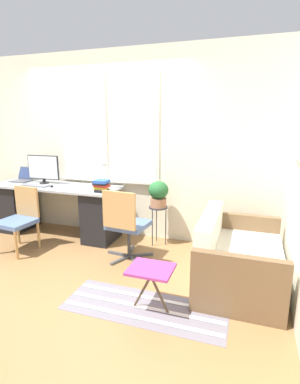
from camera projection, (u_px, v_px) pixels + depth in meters
name	position (u px, v px, depth m)	size (l,w,h in m)	color
ground_plane	(88.00, 247.00, 4.16)	(14.00, 14.00, 0.00)	olive
wall_back_with_window	(107.00, 145.00, 4.49)	(9.00, 0.12, 2.70)	beige
desk	(57.00, 208.00, 4.57)	(1.98, 0.63, 0.77)	#9EA3A8
laptop	(23.00, 178.00, 4.80)	(0.30, 0.30, 0.21)	#4C4C51
monitor	(43.00, 168.00, 4.58)	(0.54, 0.14, 0.43)	black
keyboard	(35.00, 185.00, 4.44)	(0.44, 0.13, 0.02)	slate
mouse	(52.00, 186.00, 4.36)	(0.04, 0.06, 0.03)	black
desk_lamp	(104.00, 168.00, 4.23)	(0.15, 0.15, 0.40)	white
book_stack	(101.00, 186.00, 4.06)	(0.23, 0.18, 0.16)	black
desk_chair_wooden	(19.00, 218.00, 4.00)	(0.47, 0.48, 0.85)	#B2844C
office_chair_swivel	(126.00, 223.00, 3.68)	(0.59, 0.60, 0.92)	#47474C
couch_loveseat	(236.00, 260.00, 3.19)	(0.83, 1.30, 0.76)	silver
plant_stand	(158.00, 211.00, 4.17)	(0.26, 0.26, 0.55)	#333338
potted_plant	(158.00, 193.00, 4.11)	(0.27, 0.27, 0.36)	#9E6B4C
floor_rug_striped	(145.00, 307.00, 2.82)	(1.54, 0.56, 0.01)	slate
folding_stool	(151.00, 272.00, 2.70)	(0.40, 0.34, 0.43)	#93337A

